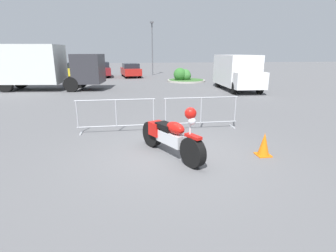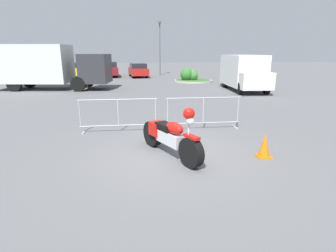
{
  "view_description": "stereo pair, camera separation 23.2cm",
  "coord_description": "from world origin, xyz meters",
  "views": [
    {
      "loc": [
        -1.05,
        -6.04,
        2.49
      ],
      "look_at": [
        -0.07,
        0.41,
        0.65
      ],
      "focal_mm": 28.0,
      "sensor_mm": 36.0,
      "label": 1
    },
    {
      "loc": [
        -0.82,
        -6.07,
        2.49
      ],
      "look_at": [
        -0.07,
        0.41,
        0.65
      ],
      "focal_mm": 28.0,
      "sensor_mm": 36.0,
      "label": 2
    }
  ],
  "objects": [
    {
      "name": "street_lamp",
      "position": [
        1.73,
        23.91,
        3.71
      ],
      "size": [
        0.36,
        0.7,
        5.68
      ],
      "color": "#595B60",
      "rests_on": "ground"
    },
    {
      "name": "ground_plane",
      "position": [
        0.0,
        0.0,
        0.0
      ],
      "size": [
        120.0,
        120.0,
        0.0
      ],
      "primitive_type": "plane",
      "color": "#5B5B5E"
    },
    {
      "name": "parked_car_maroon",
      "position": [
        -3.85,
        22.6,
        0.77
      ],
      "size": [
        2.38,
        4.67,
        1.52
      ],
      "rotation": [
        0.0,
        0.0,
        1.7
      ],
      "color": "maroon",
      "rests_on": "ground"
    },
    {
      "name": "parked_car_yellow",
      "position": [
        -6.95,
        22.6,
        0.74
      ],
      "size": [
        2.3,
        4.52,
        1.47
      ],
      "rotation": [
        0.0,
        0.0,
        1.7
      ],
      "color": "yellow",
      "rests_on": "ground"
    },
    {
      "name": "planter_island",
      "position": [
        3.85,
        16.81,
        0.4
      ],
      "size": [
        3.33,
        3.33,
        1.18
      ],
      "color": "#ADA89E",
      "rests_on": "ground"
    },
    {
      "name": "box_truck",
      "position": [
        -7.02,
        12.97,
        1.64
      ],
      "size": [
        7.92,
        3.18,
        2.98
      ],
      "rotation": [
        0.0,
        0.0,
        -0.12
      ],
      "color": "silver",
      "rests_on": "ground"
    },
    {
      "name": "traffic_cone",
      "position": [
        2.22,
        -0.35,
        0.29
      ],
      "size": [
        0.34,
        0.34,
        0.59
      ],
      "color": "orange",
      "rests_on": "ground"
    },
    {
      "name": "delivery_van",
      "position": [
        6.27,
        11.09,
        1.24
      ],
      "size": [
        2.18,
        5.08,
        2.31
      ],
      "rotation": [
        0.0,
        0.0,
        -1.61
      ],
      "color": "white",
      "rests_on": "ground"
    },
    {
      "name": "parked_car_red",
      "position": [
        -0.74,
        21.88,
        0.7
      ],
      "size": [
        2.17,
        4.26,
        1.39
      ],
      "rotation": [
        0.0,
        0.0,
        1.7
      ],
      "color": "#B21E19",
      "rests_on": "ground"
    },
    {
      "name": "motorcycle",
      "position": [
        -0.07,
        0.01,
        0.51
      ],
      "size": [
        1.26,
        2.2,
        1.35
      ],
      "rotation": [
        0.0,
        0.0,
        -1.1
      ],
      "color": "black",
      "rests_on": "ground"
    },
    {
      "name": "pedestrian",
      "position": [
        -5.79,
        14.59,
        0.92
      ],
      "size": [
        0.4,
        0.4,
        1.69
      ],
      "rotation": [
        0.0,
        0.0,
        1.38
      ],
      "color": "#262838",
      "rests_on": "ground"
    },
    {
      "name": "parked_car_green",
      "position": [
        -10.06,
        22.25,
        0.71
      ],
      "size": [
        2.2,
        4.32,
        1.41
      ],
      "rotation": [
        0.0,
        0.0,
        1.7
      ],
      "color": "#236B38",
      "rests_on": "ground"
    },
    {
      "name": "crowd_barrier_far",
      "position": [
        1.32,
        2.24,
        0.56
      ],
      "size": [
        2.49,
        0.44,
        1.07
      ],
      "rotation": [
        0.0,
        0.0,
        -0.0
      ],
      "color": "#9EA0A5",
      "rests_on": "ground"
    },
    {
      "name": "crowd_barrier_near",
      "position": [
        -1.47,
        2.24,
        0.56
      ],
      "size": [
        2.49,
        0.44,
        1.07
      ],
      "rotation": [
        0.0,
        0.0,
        -0.0
      ],
      "color": "#9EA0A5",
      "rests_on": "ground"
    }
  ]
}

